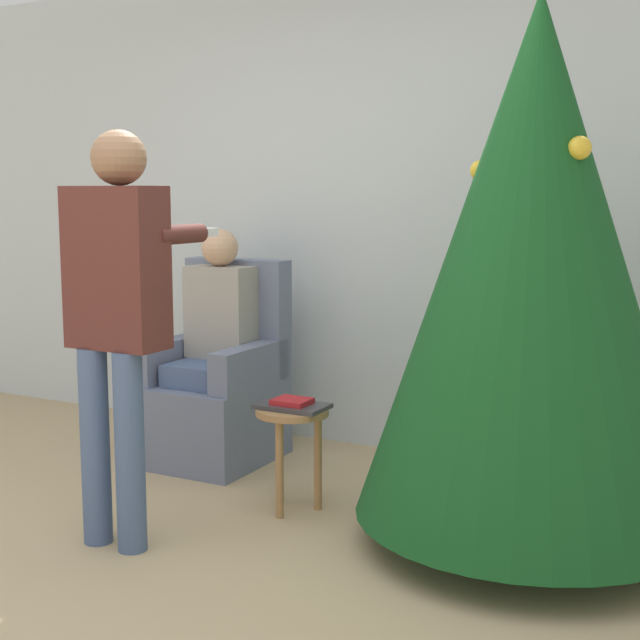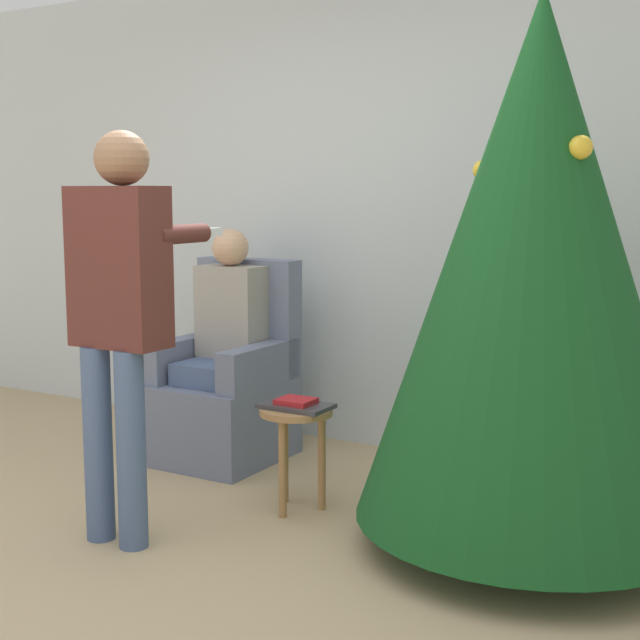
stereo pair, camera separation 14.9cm
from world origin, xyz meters
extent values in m
plane|color=tan|center=(0.00, 0.00, 0.00)|extent=(14.00, 14.00, 0.00)
cube|color=silver|center=(0.00, 2.23, 1.35)|extent=(8.00, 0.06, 2.70)
cylinder|color=brown|center=(1.23, 1.18, 0.06)|extent=(0.10, 0.10, 0.13)
cone|color=#144C1E|center=(1.23, 1.18, 1.18)|extent=(1.40, 1.40, 2.10)
sphere|color=red|center=(0.89, 1.39, 1.04)|extent=(0.07, 0.07, 0.07)
sphere|color=gold|center=(1.42, 1.07, 1.61)|extent=(0.09, 0.09, 0.09)
sphere|color=gold|center=(0.99, 1.23, 1.54)|extent=(0.08, 0.08, 0.08)
cube|color=slate|center=(-0.58, 1.55, 0.22)|extent=(0.62, 0.68, 0.43)
cube|color=slate|center=(-0.58, 1.82, 0.76)|extent=(0.62, 0.14, 0.65)
cube|color=slate|center=(-0.83, 1.55, 0.54)|extent=(0.12, 0.61, 0.22)
cube|color=slate|center=(-0.33, 1.55, 0.54)|extent=(0.12, 0.61, 0.22)
cylinder|color=#475B84|center=(-0.68, 1.35, 0.22)|extent=(0.11, 0.11, 0.43)
cylinder|color=#475B84|center=(-0.48, 1.35, 0.22)|extent=(0.11, 0.11, 0.43)
cube|color=#475B84|center=(-0.58, 1.50, 0.49)|extent=(0.32, 0.40, 0.12)
cube|color=gray|center=(-0.58, 1.65, 0.80)|extent=(0.36, 0.20, 0.50)
sphere|color=tan|center=(-0.58, 1.65, 1.15)|extent=(0.20, 0.20, 0.20)
cylinder|color=#475B84|center=(-0.34, 0.37, 0.41)|extent=(0.12, 0.12, 0.82)
cylinder|color=#475B84|center=(-0.16, 0.37, 0.41)|extent=(0.12, 0.12, 0.82)
cube|color=#562823|center=(-0.25, 0.43, 1.15)|extent=(0.40, 0.20, 0.65)
sphere|color=#936B4C|center=(-0.25, 0.47, 1.59)|extent=(0.22, 0.22, 0.22)
cylinder|color=#562823|center=(-0.42, 0.62, 1.28)|extent=(0.08, 0.30, 0.08)
cylinder|color=#562823|center=(-0.08, 0.62, 1.28)|extent=(0.08, 0.30, 0.08)
cube|color=white|center=(-0.08, 0.81, 1.28)|extent=(0.04, 0.14, 0.04)
cylinder|color=#A37547|center=(0.18, 1.09, 0.46)|extent=(0.33, 0.33, 0.03)
cylinder|color=#A37547|center=(0.18, 0.97, 0.22)|extent=(0.04, 0.04, 0.45)
cylinder|color=#A37547|center=(0.29, 1.14, 0.22)|extent=(0.04, 0.04, 0.45)
cylinder|color=#A37547|center=(0.08, 1.14, 0.22)|extent=(0.04, 0.04, 0.45)
cube|color=#38383D|center=(0.18, 1.09, 0.49)|extent=(0.32, 0.20, 0.02)
cube|color=#B21E23|center=(0.18, 1.09, 0.51)|extent=(0.16, 0.14, 0.02)
camera|label=1|loc=(2.14, -2.34, 1.45)|focal=50.00mm
camera|label=2|loc=(2.27, -2.26, 1.45)|focal=50.00mm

